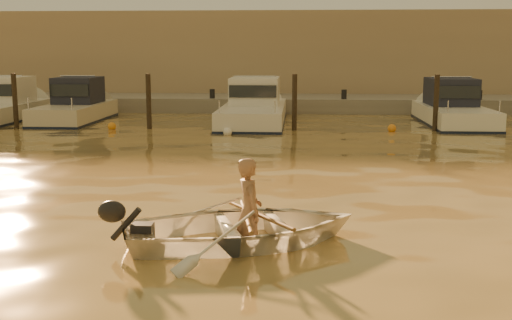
# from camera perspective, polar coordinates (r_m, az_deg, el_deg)

# --- Properties ---
(ground_plane) EXTENTS (160.00, 160.00, 0.00)m
(ground_plane) POSITION_cam_1_polar(r_m,az_deg,el_deg) (9.66, 4.07, -7.50)
(ground_plane) COLOR olive
(ground_plane) RESTS_ON ground
(dinghy) EXTENTS (4.15, 3.51, 0.73)m
(dinghy) POSITION_cam_1_polar(r_m,az_deg,el_deg) (9.63, -1.17, -6.00)
(dinghy) COLOR silver
(dinghy) RESTS_ON ground_plane
(person) EXTENTS (0.54, 0.67, 1.59)m
(person) POSITION_cam_1_polar(r_m,az_deg,el_deg) (9.59, -0.59, -4.53)
(person) COLOR #95694A
(person) RESTS_ON dinghy
(outboard_motor) EXTENTS (0.98, 0.66, 0.70)m
(outboard_motor) POSITION_cam_1_polar(r_m,az_deg,el_deg) (9.40, -10.16, -6.35)
(outboard_motor) COLOR black
(outboard_motor) RESTS_ON dinghy
(oar_port) EXTENTS (1.12, 1.84, 0.13)m
(oar_port) POSITION_cam_1_polar(r_m,az_deg,el_deg) (9.64, 0.28, -4.91)
(oar_port) COLOR brown
(oar_port) RESTS_ON dinghy
(oar_starboard) EXTENTS (0.37, 2.09, 0.13)m
(oar_starboard) POSITION_cam_1_polar(r_m,az_deg,el_deg) (9.59, -0.88, -4.99)
(oar_starboard) COLOR brown
(oar_starboard) RESTS_ON dinghy
(moored_boat_1) EXTENTS (2.03, 6.10, 1.75)m
(moored_boat_1) POSITION_cam_1_polar(r_m,az_deg,el_deg) (26.87, -15.84, 4.65)
(moored_boat_1) COLOR beige
(moored_boat_1) RESTS_ON ground_plane
(moored_boat_2) EXTENTS (2.39, 7.96, 1.75)m
(moored_boat_2) POSITION_cam_1_polar(r_m,az_deg,el_deg) (25.38, -0.19, 4.74)
(moored_boat_2) COLOR white
(moored_boat_2) RESTS_ON ground_plane
(moored_boat_4) EXTENTS (2.17, 6.72, 1.75)m
(moored_boat_4) POSITION_cam_1_polar(r_m,az_deg,el_deg) (26.03, 17.16, 4.44)
(moored_boat_4) COLOR white
(moored_boat_4) RESTS_ON ground_plane
(piling_0) EXTENTS (0.18, 0.18, 2.20)m
(piling_0) POSITION_cam_1_polar(r_m,az_deg,el_deg) (25.35, -20.62, 4.73)
(piling_0) COLOR #2D2319
(piling_0) RESTS_ON ground_plane
(piling_1) EXTENTS (0.18, 0.18, 2.20)m
(piling_1) POSITION_cam_1_polar(r_m,az_deg,el_deg) (23.74, -9.51, 4.92)
(piling_1) COLOR #2D2319
(piling_1) RESTS_ON ground_plane
(piling_2) EXTENTS (0.18, 0.18, 2.20)m
(piling_2) POSITION_cam_1_polar(r_m,az_deg,el_deg) (23.11, 3.44, 4.91)
(piling_2) COLOR #2D2319
(piling_2) RESTS_ON ground_plane
(piling_3) EXTENTS (0.18, 0.18, 2.20)m
(piling_3) POSITION_cam_1_polar(r_m,az_deg,el_deg) (23.62, 15.70, 4.67)
(piling_3) COLOR #2D2319
(piling_3) RESTS_ON ground_plane
(fender_b) EXTENTS (0.30, 0.30, 0.30)m
(fender_b) POSITION_cam_1_polar(r_m,az_deg,el_deg) (23.95, -12.69, 2.94)
(fender_b) COLOR orange
(fender_b) RESTS_ON ground_plane
(fender_c) EXTENTS (0.30, 0.30, 0.30)m
(fender_c) POSITION_cam_1_polar(r_m,az_deg,el_deg) (21.80, -2.54, 2.51)
(fender_c) COLOR white
(fender_c) RESTS_ON ground_plane
(fender_d) EXTENTS (0.30, 0.30, 0.30)m
(fender_d) POSITION_cam_1_polar(r_m,az_deg,el_deg) (23.27, 11.99, 2.77)
(fender_d) COLOR orange
(fender_d) RESTS_ON ground_plane
(quay) EXTENTS (52.00, 4.00, 1.00)m
(quay) POSITION_cam_1_polar(r_m,az_deg,el_deg) (30.84, 3.88, 4.74)
(quay) COLOR gray
(quay) RESTS_ON ground_plane
(waterfront_building) EXTENTS (46.00, 7.00, 4.80)m
(waterfront_building) POSITION_cam_1_polar(r_m,az_deg,el_deg) (36.23, 3.91, 9.05)
(waterfront_building) COLOR #9E8466
(waterfront_building) RESTS_ON quay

